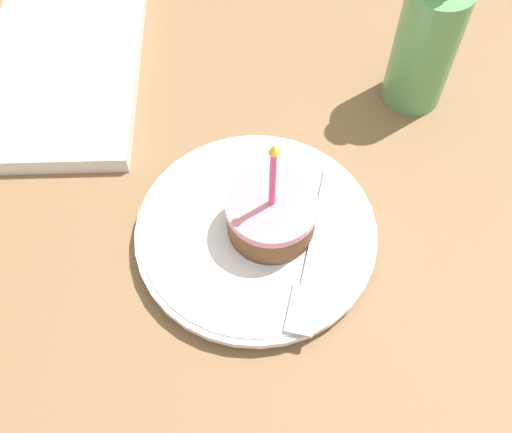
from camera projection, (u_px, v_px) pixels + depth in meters
The scene contains 6 objects.
ground_plane at pixel (284, 224), 0.60m from camera, with size 2.40×2.40×0.04m.
plate at pixel (256, 233), 0.56m from camera, with size 0.23×0.23×0.02m.
cake_slice at pixel (271, 215), 0.54m from camera, with size 0.08×0.08×0.12m.
fork at pixel (313, 258), 0.53m from camera, with size 0.17×0.06×0.00m.
bottle at pixel (427, 41), 0.60m from camera, with size 0.06×0.06×0.19m.
marble_board at pixel (65, 57), 0.69m from camera, with size 0.32×0.17×0.02m.
Camera 1 is at (-0.31, 0.04, 0.50)m, focal length 42.00 mm.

